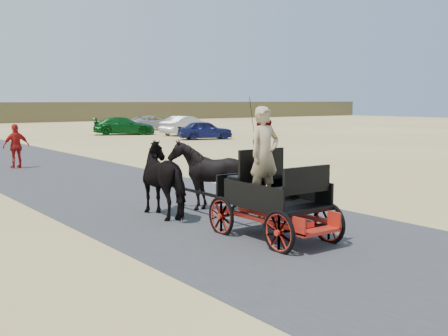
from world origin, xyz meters
TOP-DOWN VIEW (x-y plane):
  - ground at (0.00, 0.00)m, footprint 140.00×140.00m
  - road at (0.00, 0.00)m, footprint 6.00×140.00m
  - carriage at (-0.19, 0.10)m, footprint 1.30×2.40m
  - horse_left at (-0.74, 3.10)m, footprint 0.91×2.01m
  - horse_right at (0.36, 3.10)m, footprint 1.37×1.54m
  - driver_man at (-0.39, 0.15)m, footprint 0.66×0.43m
  - passenger_woman at (0.11, 0.70)m, footprint 0.77×0.60m
  - pedestrian at (-0.88, 14.37)m, footprint 1.03×0.48m
  - car_a at (14.19, 23.49)m, footprint 3.96×2.51m
  - car_b at (15.70, 28.27)m, footprint 4.63×2.68m
  - car_c at (12.06, 31.39)m, footprint 5.04×3.75m
  - car_d at (17.15, 36.04)m, footprint 4.79×2.61m

SIDE VIEW (x-z plane):
  - ground at x=0.00m, z-range 0.00..0.00m
  - road at x=0.00m, z-range 0.00..0.01m
  - carriage at x=-0.19m, z-range 0.00..0.72m
  - car_a at x=14.19m, z-range 0.00..1.26m
  - car_d at x=17.15m, z-range 0.00..1.28m
  - car_c at x=12.06m, z-range 0.00..1.36m
  - car_b at x=15.70m, z-range 0.00..1.44m
  - horse_left at x=-0.74m, z-range 0.00..1.70m
  - horse_right at x=0.36m, z-range 0.00..1.70m
  - pedestrian at x=-0.88m, z-range 0.00..1.73m
  - passenger_woman at x=0.11m, z-range 0.72..2.30m
  - driver_man at x=-0.39m, z-range 0.72..2.52m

